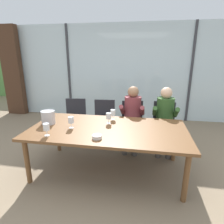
{
  "coord_description": "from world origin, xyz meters",
  "views": [
    {
      "loc": [
        0.51,
        -2.58,
        1.77
      ],
      "look_at": [
        0.0,
        0.35,
        0.87
      ],
      "focal_mm": 30.18,
      "sensor_mm": 36.0,
      "label": 1
    }
  ],
  "objects_px": {
    "chair_near_curtain": "(75,117)",
    "ice_bucket_primary": "(48,117)",
    "chair_right_of_center": "(163,121)",
    "wine_glass_near_bucket": "(109,116)",
    "wine_glass_by_right_taster": "(46,127)",
    "chair_left_of_center": "(104,119)",
    "wine_glass_by_left_taster": "(71,120)",
    "tasting_bowl": "(97,137)",
    "chair_center": "(132,120)",
    "person_maroon_top": "(132,114)",
    "person_olive_shirt": "(165,115)",
    "wine_glass_center_pour": "(113,113)",
    "dining_table": "(108,132)"
  },
  "relations": [
    {
      "from": "chair_near_curtain",
      "to": "ice_bucket_primary",
      "type": "xyz_separation_m",
      "value": [
        -0.08,
        -0.95,
        0.31
      ]
    },
    {
      "from": "chair_right_of_center",
      "to": "wine_glass_near_bucket",
      "type": "height_order",
      "value": "wine_glass_near_bucket"
    },
    {
      "from": "chair_near_curtain",
      "to": "wine_glass_by_right_taster",
      "type": "xyz_separation_m",
      "value": [
        0.13,
        -1.4,
        0.31
      ]
    },
    {
      "from": "chair_left_of_center",
      "to": "wine_glass_by_right_taster",
      "type": "xyz_separation_m",
      "value": [
        -0.49,
        -1.4,
        0.31
      ]
    },
    {
      "from": "wine_glass_by_left_taster",
      "to": "chair_left_of_center",
      "type": "bearing_deg",
      "value": 75.8
    },
    {
      "from": "chair_left_of_center",
      "to": "tasting_bowl",
      "type": "distance_m",
      "value": 1.41
    },
    {
      "from": "tasting_bowl",
      "to": "wine_glass_near_bucket",
      "type": "distance_m",
      "value": 0.6
    },
    {
      "from": "chair_center",
      "to": "chair_right_of_center",
      "type": "bearing_deg",
      "value": -5.63
    },
    {
      "from": "person_maroon_top",
      "to": "ice_bucket_primary",
      "type": "bearing_deg",
      "value": -145.69
    },
    {
      "from": "person_olive_shirt",
      "to": "ice_bucket_primary",
      "type": "distance_m",
      "value": 2.06
    },
    {
      "from": "tasting_bowl",
      "to": "wine_glass_by_right_taster",
      "type": "bearing_deg",
      "value": -178.15
    },
    {
      "from": "chair_right_of_center",
      "to": "person_maroon_top",
      "type": "distance_m",
      "value": 0.65
    },
    {
      "from": "chair_center",
      "to": "wine_glass_by_right_taster",
      "type": "relative_size",
      "value": 5.14
    },
    {
      "from": "chair_center",
      "to": "chair_right_of_center",
      "type": "distance_m",
      "value": 0.6
    },
    {
      "from": "person_maroon_top",
      "to": "wine_glass_near_bucket",
      "type": "height_order",
      "value": "person_maroon_top"
    },
    {
      "from": "person_maroon_top",
      "to": "person_olive_shirt",
      "type": "height_order",
      "value": "same"
    },
    {
      "from": "person_olive_shirt",
      "to": "wine_glass_near_bucket",
      "type": "relative_size",
      "value": 6.98
    },
    {
      "from": "chair_right_of_center",
      "to": "ice_bucket_primary",
      "type": "xyz_separation_m",
      "value": [
        -1.88,
        -0.99,
        0.31
      ]
    },
    {
      "from": "chair_left_of_center",
      "to": "chair_right_of_center",
      "type": "xyz_separation_m",
      "value": [
        1.18,
        0.03,
        0.0
      ]
    },
    {
      "from": "ice_bucket_primary",
      "to": "wine_glass_by_right_taster",
      "type": "height_order",
      "value": "ice_bucket_primary"
    },
    {
      "from": "chair_center",
      "to": "wine_glass_near_bucket",
      "type": "relative_size",
      "value": 5.14
    },
    {
      "from": "chair_left_of_center",
      "to": "ice_bucket_primary",
      "type": "height_order",
      "value": "ice_bucket_primary"
    },
    {
      "from": "chair_near_curtain",
      "to": "tasting_bowl",
      "type": "distance_m",
      "value": 1.62
    },
    {
      "from": "ice_bucket_primary",
      "to": "tasting_bowl",
      "type": "xyz_separation_m",
      "value": [
        0.9,
        -0.42,
        -0.08
      ]
    },
    {
      "from": "wine_glass_near_bucket",
      "to": "wine_glass_center_pour",
      "type": "relative_size",
      "value": 1.0
    },
    {
      "from": "ice_bucket_primary",
      "to": "chair_near_curtain",
      "type": "bearing_deg",
      "value": 85.49
    },
    {
      "from": "chair_center",
      "to": "person_olive_shirt",
      "type": "relative_size",
      "value": 0.74
    },
    {
      "from": "dining_table",
      "to": "chair_left_of_center",
      "type": "bearing_deg",
      "value": 105.58
    },
    {
      "from": "chair_left_of_center",
      "to": "tasting_bowl",
      "type": "bearing_deg",
      "value": -85.8
    },
    {
      "from": "chair_right_of_center",
      "to": "wine_glass_near_bucket",
      "type": "bearing_deg",
      "value": -130.79
    },
    {
      "from": "dining_table",
      "to": "person_maroon_top",
      "type": "relative_size",
      "value": 1.92
    },
    {
      "from": "wine_glass_by_left_taster",
      "to": "wine_glass_by_right_taster",
      "type": "xyz_separation_m",
      "value": [
        -0.22,
        -0.33,
        0.0
      ]
    },
    {
      "from": "dining_table",
      "to": "ice_bucket_primary",
      "type": "distance_m",
      "value": 0.99
    },
    {
      "from": "chair_center",
      "to": "tasting_bowl",
      "type": "xyz_separation_m",
      "value": [
        -0.37,
        -1.38,
        0.22
      ]
    },
    {
      "from": "wine_glass_by_right_taster",
      "to": "chair_center",
      "type": "bearing_deg",
      "value": 52.71
    },
    {
      "from": "chair_near_curtain",
      "to": "person_maroon_top",
      "type": "height_order",
      "value": "person_maroon_top"
    },
    {
      "from": "person_maroon_top",
      "to": "wine_glass_center_pour",
      "type": "height_order",
      "value": "person_maroon_top"
    },
    {
      "from": "chair_left_of_center",
      "to": "wine_glass_center_pour",
      "type": "bearing_deg",
      "value": -68.47
    },
    {
      "from": "person_olive_shirt",
      "to": "wine_glass_by_right_taster",
      "type": "relative_size",
      "value": 6.98
    },
    {
      "from": "wine_glass_by_left_taster",
      "to": "wine_glass_by_right_taster",
      "type": "height_order",
      "value": "same"
    },
    {
      "from": "person_olive_shirt",
      "to": "chair_left_of_center",
      "type": "bearing_deg",
      "value": 176.38
    },
    {
      "from": "dining_table",
      "to": "person_maroon_top",
      "type": "bearing_deg",
      "value": 70.75
    },
    {
      "from": "dining_table",
      "to": "chair_left_of_center",
      "type": "distance_m",
      "value": 1.04
    },
    {
      "from": "chair_left_of_center",
      "to": "tasting_bowl",
      "type": "relative_size",
      "value": 6.98
    },
    {
      "from": "chair_left_of_center",
      "to": "wine_glass_by_left_taster",
      "type": "bearing_deg",
      "value": -108.46
    },
    {
      "from": "wine_glass_near_bucket",
      "to": "wine_glass_center_pour",
      "type": "height_order",
      "value": "same"
    },
    {
      "from": "tasting_bowl",
      "to": "chair_right_of_center",
      "type": "bearing_deg",
      "value": 55.31
    },
    {
      "from": "chair_center",
      "to": "ice_bucket_primary",
      "type": "distance_m",
      "value": 1.63
    },
    {
      "from": "person_maroon_top",
      "to": "person_olive_shirt",
      "type": "xyz_separation_m",
      "value": [
        0.61,
        0.0,
        0.0
      ]
    },
    {
      "from": "person_maroon_top",
      "to": "ice_bucket_primary",
      "type": "relative_size",
      "value": 5.54
    }
  ]
}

